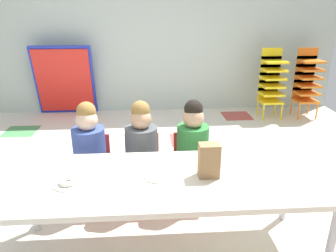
{
  "coord_description": "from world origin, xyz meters",
  "views": [
    {
      "loc": [
        -0.06,
        -2.41,
        1.6
      ],
      "look_at": [
        0.08,
        -0.4,
        0.85
      ],
      "focal_mm": 34.08,
      "sensor_mm": 36.0,
      "label": 1
    }
  ],
  "objects_px": {
    "craft_table": "(165,183)",
    "paper_plate_near_edge": "(68,184)",
    "kid_chair_orange_stack": "(307,80)",
    "paper_plate_center_table": "(158,176)",
    "donut_powdered_on_plate": "(68,181)",
    "seated_child_far_right": "(193,144)",
    "seated_child_middle_seat": "(142,145)",
    "paper_bag_brown": "(209,160)",
    "folded_activity_table": "(65,81)",
    "seated_child_near_camera": "(89,146)",
    "kid_chair_yellow_stack": "(272,80)"
  },
  "relations": [
    {
      "from": "folded_activity_table",
      "to": "paper_plate_center_table",
      "type": "distance_m",
      "value": 3.43
    },
    {
      "from": "craft_table",
      "to": "paper_plate_near_edge",
      "type": "bearing_deg",
      "value": -175.17
    },
    {
      "from": "paper_bag_brown",
      "to": "seated_child_middle_seat",
      "type": "bearing_deg",
      "value": 125.06
    },
    {
      "from": "craft_table",
      "to": "seated_child_middle_seat",
      "type": "bearing_deg",
      "value": 104.46
    },
    {
      "from": "donut_powdered_on_plate",
      "to": "paper_plate_near_edge",
      "type": "bearing_deg",
      "value": 0.0
    },
    {
      "from": "craft_table",
      "to": "paper_plate_near_edge",
      "type": "xyz_separation_m",
      "value": [
        -0.59,
        -0.05,
        0.05
      ]
    },
    {
      "from": "paper_plate_near_edge",
      "to": "seated_child_near_camera",
      "type": "bearing_deg",
      "value": 88.39
    },
    {
      "from": "folded_activity_table",
      "to": "paper_plate_near_edge",
      "type": "distance_m",
      "value": 3.32
    },
    {
      "from": "folded_activity_table",
      "to": "kid_chair_yellow_stack",
      "type": "bearing_deg",
      "value": -6.27
    },
    {
      "from": "kid_chair_orange_stack",
      "to": "donut_powdered_on_plate",
      "type": "distance_m",
      "value": 4.1
    },
    {
      "from": "seated_child_near_camera",
      "to": "seated_child_far_right",
      "type": "xyz_separation_m",
      "value": [
        0.83,
        0.0,
        0.0
      ]
    },
    {
      "from": "kid_chair_orange_stack",
      "to": "craft_table",
      "type": "bearing_deg",
      "value": -129.35
    },
    {
      "from": "kid_chair_yellow_stack",
      "to": "folded_activity_table",
      "type": "height_order",
      "value": "folded_activity_table"
    },
    {
      "from": "donut_powdered_on_plate",
      "to": "kid_chair_yellow_stack",
      "type": "bearing_deg",
      "value": 50.64
    },
    {
      "from": "craft_table",
      "to": "folded_activity_table",
      "type": "bearing_deg",
      "value": 113.23
    },
    {
      "from": "seated_child_far_right",
      "to": "paper_plate_near_edge",
      "type": "xyz_separation_m",
      "value": [
        -0.85,
        -0.66,
        0.05
      ]
    },
    {
      "from": "kid_chair_yellow_stack",
      "to": "paper_plate_near_edge",
      "type": "height_order",
      "value": "kid_chair_yellow_stack"
    },
    {
      "from": "kid_chair_yellow_stack",
      "to": "craft_table",
      "type": "bearing_deg",
      "value": -122.04
    },
    {
      "from": "paper_plate_center_table",
      "to": "seated_child_middle_seat",
      "type": "bearing_deg",
      "value": 100.26
    },
    {
      "from": "seated_child_far_right",
      "to": "donut_powdered_on_plate",
      "type": "bearing_deg",
      "value": -142.4
    },
    {
      "from": "kid_chair_yellow_stack",
      "to": "paper_plate_center_table",
      "type": "xyz_separation_m",
      "value": [
        -1.82,
        -2.82,
        0.02
      ]
    },
    {
      "from": "kid_chair_yellow_stack",
      "to": "kid_chair_orange_stack",
      "type": "bearing_deg",
      "value": 0.0
    },
    {
      "from": "seated_child_near_camera",
      "to": "kid_chair_yellow_stack",
      "type": "relative_size",
      "value": 0.88
    },
    {
      "from": "kid_chair_orange_stack",
      "to": "paper_bag_brown",
      "type": "height_order",
      "value": "kid_chair_orange_stack"
    },
    {
      "from": "folded_activity_table",
      "to": "paper_bag_brown",
      "type": "xyz_separation_m",
      "value": [
        1.64,
        -3.18,
        0.17
      ]
    },
    {
      "from": "seated_child_near_camera",
      "to": "seated_child_far_right",
      "type": "bearing_deg",
      "value": 0.0
    },
    {
      "from": "seated_child_far_right",
      "to": "donut_powdered_on_plate",
      "type": "xyz_separation_m",
      "value": [
        -0.85,
        -0.66,
        0.06
      ]
    },
    {
      "from": "seated_child_middle_seat",
      "to": "donut_powdered_on_plate",
      "type": "relative_size",
      "value": 8.27
    },
    {
      "from": "kid_chair_orange_stack",
      "to": "paper_plate_center_table",
      "type": "distance_m",
      "value": 3.69
    },
    {
      "from": "seated_child_middle_seat",
      "to": "kid_chair_yellow_stack",
      "type": "xyz_separation_m",
      "value": [
        1.93,
        2.23,
        0.02
      ]
    },
    {
      "from": "paper_bag_brown",
      "to": "paper_plate_near_edge",
      "type": "bearing_deg",
      "value": -177.05
    },
    {
      "from": "craft_table",
      "to": "kid_chair_yellow_stack",
      "type": "bearing_deg",
      "value": 57.96
    },
    {
      "from": "seated_child_near_camera",
      "to": "paper_bag_brown",
      "type": "relative_size",
      "value": 4.17
    },
    {
      "from": "kid_chair_orange_stack",
      "to": "paper_plate_near_edge",
      "type": "bearing_deg",
      "value": -135.31
    },
    {
      "from": "seated_child_middle_seat",
      "to": "paper_plate_center_table",
      "type": "bearing_deg",
      "value": -79.74
    },
    {
      "from": "craft_table",
      "to": "paper_plate_center_table",
      "type": "xyz_separation_m",
      "value": [
        -0.05,
        0.01,
        0.05
      ]
    },
    {
      "from": "seated_child_middle_seat",
      "to": "paper_plate_center_table",
      "type": "relative_size",
      "value": 5.1
    },
    {
      "from": "craft_table",
      "to": "paper_plate_center_table",
      "type": "distance_m",
      "value": 0.07
    },
    {
      "from": "donut_powdered_on_plate",
      "to": "seated_child_far_right",
      "type": "bearing_deg",
      "value": 37.6
    },
    {
      "from": "seated_child_far_right",
      "to": "paper_plate_center_table",
      "type": "height_order",
      "value": "seated_child_far_right"
    },
    {
      "from": "craft_table",
      "to": "seated_child_far_right",
      "type": "height_order",
      "value": "seated_child_far_right"
    },
    {
      "from": "paper_plate_near_edge",
      "to": "paper_plate_center_table",
      "type": "relative_size",
      "value": 1.0
    },
    {
      "from": "seated_child_near_camera",
      "to": "kid_chair_yellow_stack",
      "type": "bearing_deg",
      "value": 43.5
    },
    {
      "from": "craft_table",
      "to": "donut_powdered_on_plate",
      "type": "relative_size",
      "value": 18.78
    },
    {
      "from": "craft_table",
      "to": "paper_bag_brown",
      "type": "distance_m",
      "value": 0.31
    },
    {
      "from": "seated_child_near_camera",
      "to": "craft_table",
      "type": "bearing_deg",
      "value": -46.61
    },
    {
      "from": "seated_child_middle_seat",
      "to": "paper_plate_near_edge",
      "type": "relative_size",
      "value": 5.1
    },
    {
      "from": "seated_child_far_right",
      "to": "paper_plate_near_edge",
      "type": "bearing_deg",
      "value": -142.4
    },
    {
      "from": "kid_chair_orange_stack",
      "to": "donut_powdered_on_plate",
      "type": "bearing_deg",
      "value": -135.31
    },
    {
      "from": "craft_table",
      "to": "paper_plate_near_edge",
      "type": "height_order",
      "value": "paper_plate_near_edge"
    }
  ]
}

